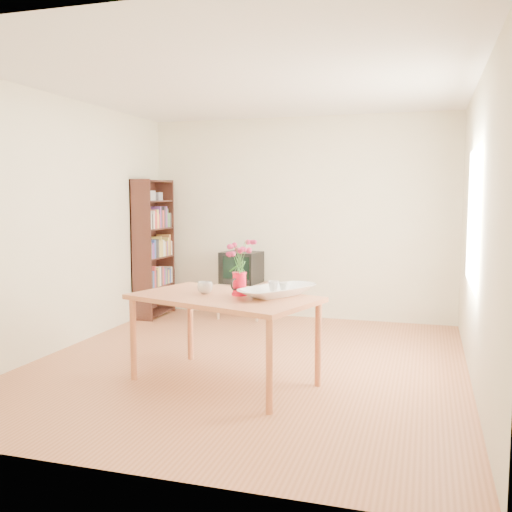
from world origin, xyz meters
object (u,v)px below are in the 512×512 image
(table, at_px, (224,304))
(bowl, at_px, (278,268))
(mug, at_px, (205,288))
(television, at_px, (242,267))
(pitcher, at_px, (239,285))

(table, xyz_separation_m, bowl, (0.44, 0.12, 0.31))
(mug, distance_m, television, 2.55)
(television, bearing_deg, table, -68.74)
(table, height_order, mug, mug)
(pitcher, relative_size, television, 0.41)
(pitcher, bearing_deg, mug, -164.08)
(table, height_order, television, television)
(pitcher, xyz_separation_m, bowl, (0.32, 0.06, 0.15))
(mug, bearing_deg, table, 142.03)
(pitcher, xyz_separation_m, mug, (-0.31, -0.01, -0.04))
(table, relative_size, mug, 12.99)
(bowl, bearing_deg, television, 114.63)
(mug, height_order, bowl, bowl)
(bowl, distance_m, television, 2.70)
(pitcher, bearing_deg, bowl, 25.34)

